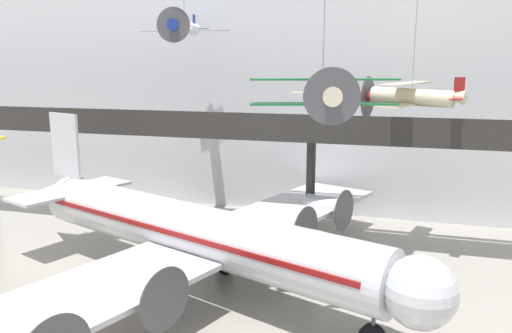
% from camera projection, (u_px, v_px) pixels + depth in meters
% --- Properties ---
extents(hangar_back_wall, '(140.00, 3.00, 25.54)m').
position_uv_depth(hangar_back_wall, '(328.00, 69.00, 43.87)').
color(hangar_back_wall, silver).
rests_on(hangar_back_wall, ground).
extents(mezzanine_walkway, '(110.00, 3.20, 9.73)m').
position_uv_depth(mezzanine_walkway, '(309.00, 135.00, 36.50)').
color(mezzanine_walkway, '#2D2B28').
rests_on(mezzanine_walkway, ground).
extents(airliner_silver_main, '(29.64, 34.65, 9.76)m').
position_uv_depth(airliner_silver_main, '(190.00, 232.00, 29.38)').
color(airliner_silver_main, silver).
rests_on(airliner_silver_main, ground).
extents(suspended_plane_white_twin, '(7.55, 6.17, 5.16)m').
position_uv_depth(suspended_plane_white_twin, '(185.00, 27.00, 40.58)').
color(suspended_plane_white_twin, silver).
extents(suspended_plane_green_biplane, '(7.68, 6.51, 9.54)m').
position_uv_depth(suspended_plane_green_biplane, '(323.00, 94.00, 26.18)').
color(suspended_plane_green_biplane, '#1E6B33').
extents(suspended_plane_cream_biplane, '(6.89, 8.24, 10.34)m').
position_uv_depth(suspended_plane_cream_biplane, '(411.00, 96.00, 33.45)').
color(suspended_plane_cream_biplane, beige).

